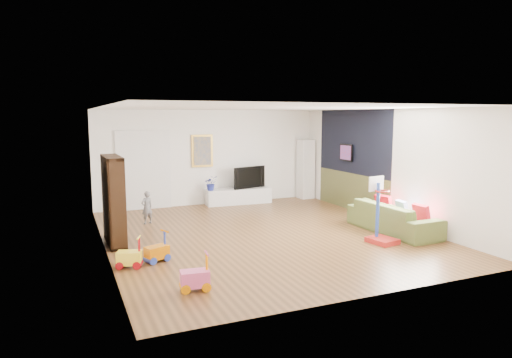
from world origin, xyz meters
name	(u,v)px	position (x,y,z in m)	size (l,w,h in m)	color
floor	(263,234)	(0.00, 0.00, 0.00)	(6.50, 7.50, 0.00)	brown
ceiling	(264,108)	(0.00, 0.00, 2.70)	(6.50, 7.50, 0.00)	white
wall_back	(210,157)	(0.00, 3.75, 1.35)	(6.50, 0.00, 2.70)	white
wall_front	(374,203)	(0.00, -3.75, 1.35)	(6.50, 0.00, 2.70)	silver
wall_left	(103,180)	(-3.25, 0.00, 1.35)	(0.00, 7.50, 2.70)	white
wall_right	(387,166)	(3.25, 0.00, 1.35)	(0.00, 7.50, 2.70)	silver
navy_accent	(353,142)	(3.23, 1.40, 1.85)	(0.01, 3.20, 1.70)	black
olive_wainscot	(351,192)	(3.23, 1.40, 0.50)	(0.01, 3.20, 1.00)	brown
doorway	(144,171)	(-1.90, 3.71, 1.05)	(1.45, 0.06, 2.10)	white
painting_back	(202,151)	(-0.25, 3.71, 1.55)	(0.62, 0.06, 0.92)	gold
artwork_right	(346,153)	(3.17, 1.60, 1.55)	(0.04, 0.56, 0.46)	#7F3F8C
media_console	(238,196)	(0.73, 3.42, 0.22)	(1.91, 0.48, 0.45)	white
tall_cabinet	(306,169)	(2.98, 3.48, 0.90)	(0.42, 0.42, 1.81)	white
bookshelf	(114,200)	(-3.03, 0.49, 0.88)	(0.31, 1.20, 1.76)	black
sofa	(393,217)	(2.70, -0.96, 0.32)	(2.22, 0.87, 0.65)	#5D6C31
basketball_hoop	(383,210)	(1.91, -1.59, 0.67)	(0.46, 0.56, 1.34)	red
ride_on_yellow	(129,252)	(-2.97, -1.14, 0.26)	(0.40, 0.25, 0.53)	yellow
ride_on_orange	(157,247)	(-2.49, -1.01, 0.27)	(0.40, 0.25, 0.53)	#D16B00
ride_on_pink	(195,272)	(-2.23, -2.56, 0.28)	(0.42, 0.26, 0.56)	#EE5798
child	(147,208)	(-2.14, 1.94, 0.39)	(0.29, 0.19, 0.78)	slate
tv	(247,177)	(1.03, 3.47, 0.76)	(1.10, 0.14, 0.63)	black
vase_plant	(211,183)	(-0.09, 3.43, 0.65)	(0.37, 0.32, 0.41)	navy
pillow_left	(421,214)	(2.92, -1.56, 0.51)	(0.10, 0.39, 0.39)	red
pillow_center	(402,209)	(2.91, -0.99, 0.51)	(0.09, 0.36, 0.36)	silver
pillow_right	(383,203)	(2.91, -0.35, 0.51)	(0.11, 0.40, 0.40)	#AE0A19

